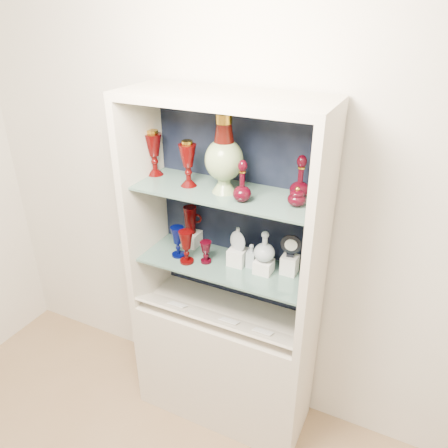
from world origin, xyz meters
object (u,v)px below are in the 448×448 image
at_px(flat_flask, 238,238).
at_px(ruby_goblet_tall, 186,247).
at_px(enamel_urn, 224,154).
at_px(pedestal_lamp_right, 188,164).
at_px(ruby_decanter_b, 301,176).
at_px(cameo_medallion, 291,245).
at_px(ruby_goblet_small, 206,252).
at_px(clear_square_bottle, 251,256).
at_px(cobalt_goblet, 178,242).
at_px(ruby_decanter_a, 242,179).
at_px(lidded_bowl, 297,196).
at_px(ruby_pitcher, 190,220).
at_px(pedestal_lamp_left, 154,153).
at_px(clear_round_decanter, 265,247).

bearing_deg(flat_flask, ruby_goblet_tall, -145.99).
bearing_deg(enamel_urn, pedestal_lamp_right, -177.78).
bearing_deg(ruby_decanter_b, cameo_medallion, -138.34).
bearing_deg(ruby_goblet_small, clear_square_bottle, 15.50).
bearing_deg(clear_square_bottle, ruby_goblet_tall, -161.46).
bearing_deg(pedestal_lamp_right, cobalt_goblet, -164.68).
bearing_deg(enamel_urn, ruby_goblet_small, -168.00).
bearing_deg(ruby_decanter_a, ruby_goblet_small, 168.41).
relative_size(pedestal_lamp_right, flat_flask, 1.78).
bearing_deg(ruby_decanter_b, ruby_decanter_a, -145.76).
bearing_deg(cobalt_goblet, ruby_decanter_a, -5.71).
relative_size(lidded_bowl, ruby_pitcher, 0.60).
bearing_deg(enamel_urn, ruby_pitcher, 157.47).
bearing_deg(pedestal_lamp_right, ruby_decanter_b, 9.95).
distance_m(lidded_bowl, ruby_goblet_small, 0.62).
bearing_deg(ruby_decanter_b, ruby_pitcher, 178.04).
xyz_separation_m(ruby_decanter_a, ruby_pitcher, (-0.39, 0.18, -0.37)).
bearing_deg(cameo_medallion, pedestal_lamp_left, 171.19).
height_order(pedestal_lamp_right, flat_flask, pedestal_lamp_right).
bearing_deg(flat_flask, pedestal_lamp_right, -158.27).
relative_size(enamel_urn, ruby_goblet_tall, 2.05).
relative_size(clear_square_bottle, cameo_medallion, 1.08).
bearing_deg(flat_flask, lidded_bowl, 4.70).
distance_m(ruby_decanter_a, ruby_goblet_tall, 0.54).
height_order(ruby_decanter_b, lidded_bowl, ruby_decanter_b).
bearing_deg(lidded_bowl, clear_round_decanter, 169.36).
xyz_separation_m(ruby_decanter_a, lidded_bowl, (0.24, 0.06, -0.06)).
distance_m(flat_flask, cameo_medallion, 0.28).
distance_m(ruby_goblet_tall, flat_flask, 0.28).
height_order(lidded_bowl, ruby_pitcher, lidded_bowl).
relative_size(ruby_goblet_tall, cameo_medallion, 1.49).
height_order(clear_square_bottle, flat_flask, flat_flask).
distance_m(cobalt_goblet, ruby_pitcher, 0.15).
bearing_deg(lidded_bowl, pedestal_lamp_right, -179.78).
bearing_deg(cobalt_goblet, cameo_medallion, 9.62).
bearing_deg(pedestal_lamp_right, clear_round_decanter, 4.28).
bearing_deg(lidded_bowl, clear_square_bottle, 167.91).
distance_m(ruby_decanter_b, ruby_goblet_small, 0.66).
bearing_deg(clear_round_decanter, cameo_medallion, 23.13).
distance_m(pedestal_lamp_right, ruby_decanter_b, 0.55).
xyz_separation_m(ruby_decanter_a, ruby_decanter_b, (0.23, 0.15, -0.00)).
xyz_separation_m(cobalt_goblet, ruby_goblet_small, (0.17, 0.01, -0.03)).
distance_m(ruby_decanter_a, ruby_goblet_small, 0.52).
xyz_separation_m(ruby_goblet_small, clear_round_decanter, (0.31, 0.04, 0.09)).
bearing_deg(cobalt_goblet, ruby_pitcher, 88.81).
height_order(enamel_urn, clear_round_decanter, enamel_urn).
xyz_separation_m(pedestal_lamp_left, ruby_decanter_a, (0.56, -0.12, -0.01)).
xyz_separation_m(ruby_decanter_a, clear_square_bottle, (0.01, 0.11, -0.47)).
xyz_separation_m(ruby_goblet_small, clear_square_bottle, (0.23, 0.06, 0.01)).
height_order(pedestal_lamp_right, ruby_goblet_tall, pedestal_lamp_right).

